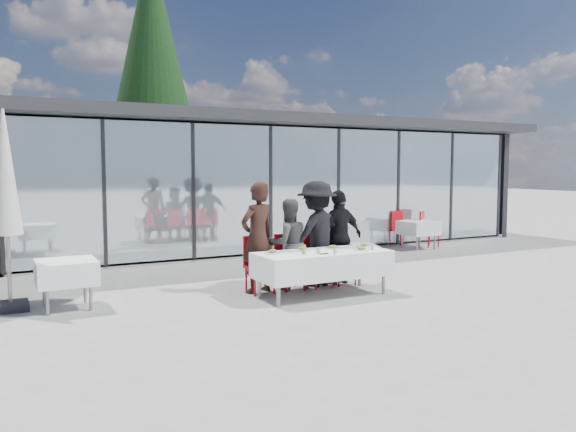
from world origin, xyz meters
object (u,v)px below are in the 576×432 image
object	(u,v)px
diner_c	(317,234)
plate_extra	(361,249)
diner_chair_d	(339,255)
market_umbrella	(5,184)
diner_a	(258,238)
plate_d	(364,245)
plate_b	(303,249)
diner_d	(339,237)
dining_table	(323,264)
diner_chair_a	(258,261)
conifer_tree	(152,65)
diner_chair_c	(317,256)
plate_a	(273,252)
diner_b	(288,244)
spare_table_left	(66,272)
lounger	(362,242)
spare_table_right	(418,228)
folded_eyeglasses	(324,254)
spare_chair_a	(426,227)
spare_chair_b	(394,226)
plate_c	(333,247)

from	to	relation	value
diner_c	plate_extra	distance (m)	1.00
diner_chair_d	market_umbrella	distance (m)	5.67
diner_a	plate_d	bearing A→B (deg)	144.28
diner_chair_d	plate_b	xyz separation A→B (m)	(-1.07, -0.53, 0.24)
diner_d	dining_table	bearing A→B (deg)	35.12
diner_chair_a	conifer_tree	distance (m)	13.74
diner_a	plate_d	xyz separation A→B (m)	(1.80, -0.59, -0.18)
diner_c	diner_chair_d	distance (m)	0.64
diner_chair_c	plate_b	size ratio (longest dim) A/B	3.41
dining_table	plate_a	xyz separation A→B (m)	(-0.84, 0.18, 0.24)
diner_a	diner_b	bearing A→B (deg)	162.53
dining_table	spare_table_left	bearing A→B (deg)	164.51
spare_table_left	dining_table	bearing A→B (deg)	-15.49
plate_d	market_umbrella	size ratio (longest dim) A/B	0.10
diner_b	lounger	bearing A→B (deg)	-134.08
spare_table_right	diner_chair_d	bearing A→B (deg)	-146.70
folded_eyeglasses	spare_chair_a	world-z (taller)	spare_chair_a
folded_eyeglasses	spare_chair_a	distance (m)	7.04
diner_chair_d	market_umbrella	world-z (taller)	market_umbrella
diner_chair_d	spare_chair_b	distance (m)	5.50
diner_b	folded_eyeglasses	bearing A→B (deg)	103.31
diner_chair_c	dining_table	bearing A→B (deg)	-113.82
diner_c	plate_c	distance (m)	0.59
plate_a	plate_b	size ratio (longest dim) A/B	1.00
diner_a	spare_table_left	distance (m)	3.08
diner_chair_c	diner_chair_d	xyz separation A→B (m)	(0.49, 0.00, 0.00)
spare_chair_a	lounger	world-z (taller)	spare_chair_a
diner_chair_a	plate_c	distance (m)	1.32
plate_b	plate_d	world-z (taller)	same
plate_c	dining_table	bearing A→B (deg)	-150.23
diner_a	market_umbrella	world-z (taller)	market_umbrella
diner_chair_a	diner_c	bearing A→B (deg)	0.13
folded_eyeglasses	conifer_tree	xyz separation A→B (m)	(0.73, 13.55, 5.23)
plate_b	spare_table_right	bearing A→B (deg)	31.97
diner_d	diner_chair_a	bearing A→B (deg)	-7.46
plate_d	lounger	xyz separation A→B (m)	(2.53, 3.68, -0.52)
lounger	spare_table_left	bearing A→B (deg)	-159.49
plate_d	plate_extra	size ratio (longest dim) A/B	1.00
diner_c	market_umbrella	world-z (taller)	market_umbrella
spare_table_left	spare_chair_a	distance (m)	9.87
plate_b	plate_c	bearing A→B (deg)	-3.65
market_umbrella	plate_c	bearing A→B (deg)	-13.15
diner_chair_c	plate_extra	world-z (taller)	diner_chair_c
dining_table	plate_d	size ratio (longest dim) A/B	7.91
diner_c	spare_chair_b	bearing A→B (deg)	-157.98
folded_eyeglasses	diner_chair_d	bearing A→B (deg)	46.99
diner_d	lounger	xyz separation A→B (m)	(2.68, 3.08, -0.61)
diner_a	diner_c	size ratio (longest dim) A/B	1.00
diner_d	diner_a	bearing A→B (deg)	-7.55
diner_b	spare_chair_b	world-z (taller)	diner_b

